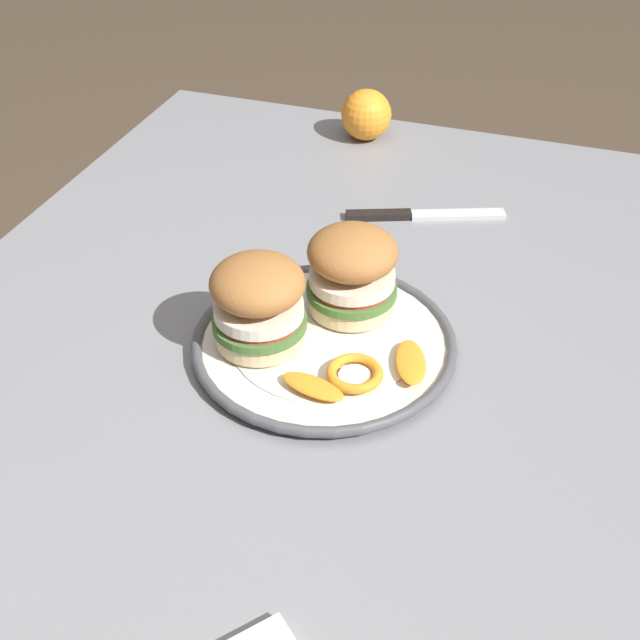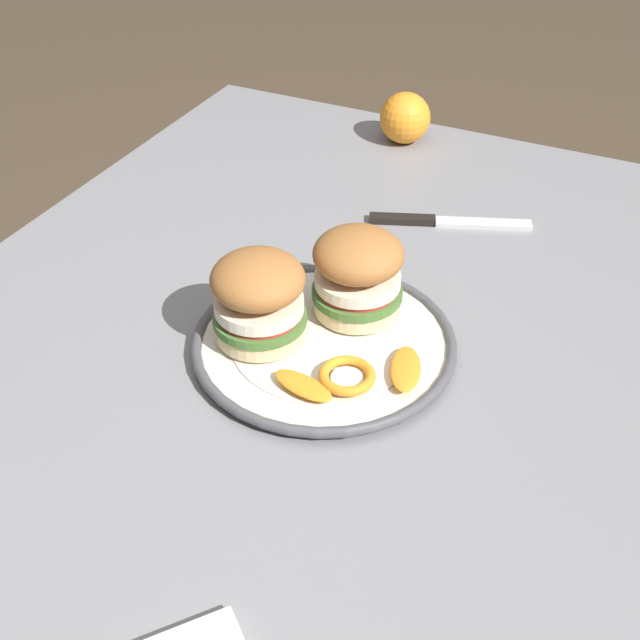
{
  "view_description": "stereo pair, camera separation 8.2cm",
  "coord_description": "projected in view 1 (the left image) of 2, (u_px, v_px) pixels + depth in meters",
  "views": [
    {
      "loc": [
        0.62,
        0.22,
        1.29
      ],
      "look_at": [
        -0.05,
        -0.0,
        0.74
      ],
      "focal_mm": 46.58,
      "sensor_mm": 36.0,
      "label": 1
    },
    {
      "loc": [
        0.59,
        0.3,
        1.29
      ],
      "look_at": [
        -0.05,
        -0.0,
        0.74
      ],
      "focal_mm": 46.58,
      "sensor_mm": 36.0,
      "label": 2
    }
  ],
  "objects": [
    {
      "name": "whole_orange",
      "position": [
        366.0,
        115.0,
        1.32
      ],
      "size": [
        0.08,
        0.08,
        0.08
      ],
      "primitive_type": "sphere",
      "color": "orange",
      "rests_on": "dining_table"
    },
    {
      "name": "orange_peel_curled",
      "position": [
        355.0,
        373.0,
        0.86
      ],
      "size": [
        0.08,
        0.08,
        0.01
      ],
      "color": "orange",
      "rests_on": "dinner_plate"
    },
    {
      "name": "sandwich_half_left",
      "position": [
        258.0,
        301.0,
        0.88
      ],
      "size": [
        0.14,
        0.14,
        0.1
      ],
      "color": "beige",
      "rests_on": "dinner_plate"
    },
    {
      "name": "dinner_plate",
      "position": [
        320.0,
        342.0,
        0.92
      ],
      "size": [
        0.29,
        0.29,
        0.02
      ],
      "color": "silver",
      "rests_on": "dining_table"
    },
    {
      "name": "table_knife",
      "position": [
        414.0,
        216.0,
        1.14
      ],
      "size": [
        0.1,
        0.21,
        0.01
      ],
      "color": "silver",
      "rests_on": "dining_table"
    },
    {
      "name": "sandwich_half_right",
      "position": [
        352.0,
        270.0,
        0.92
      ],
      "size": [
        0.14,
        0.14,
        0.1
      ],
      "color": "beige",
      "rests_on": "dinner_plate"
    },
    {
      "name": "orange_peel_strip_long",
      "position": [
        411.0,
        362.0,
        0.87
      ],
      "size": [
        0.08,
        0.05,
        0.01
      ],
      "color": "orange",
      "rests_on": "dinner_plate"
    },
    {
      "name": "dining_table",
      "position": [
        309.0,
        436.0,
        0.93
      ],
      "size": [
        1.32,
        0.96,
        0.7
      ],
      "color": "gray",
      "rests_on": "ground"
    },
    {
      "name": "orange_peel_strip_short",
      "position": [
        313.0,
        386.0,
        0.84
      ],
      "size": [
        0.04,
        0.08,
        0.01
      ],
      "color": "orange",
      "rests_on": "dinner_plate"
    }
  ]
}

